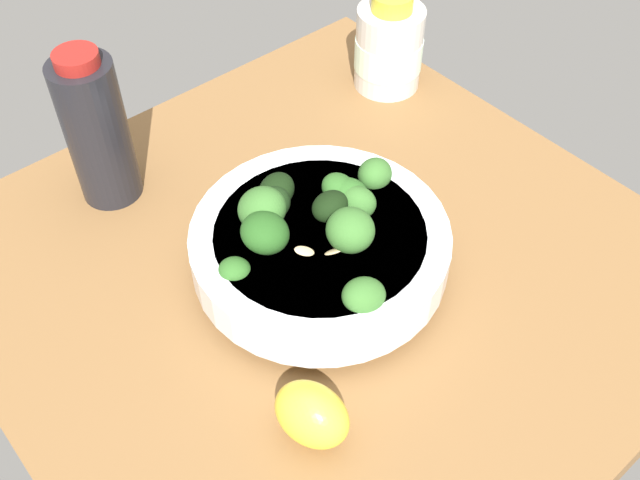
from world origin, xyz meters
TOP-DOWN VIEW (x-y plane):
  - ground_plane at (0.00, 0.00)cm, footprint 59.85×59.85cm
  - bowl_of_broccoli at (-0.80, -0.51)cm, footprint 22.87×22.87cm
  - lemon_wedge at (-11.85, -12.60)cm, footprint 5.85×7.02cm
  - bottle_tall at (-9.92, 20.84)cm, footprint 5.95×5.95cm
  - bottle_short at (23.70, 16.00)cm, footprint 7.74×7.74cm

SIDE VIEW (x-z plane):
  - ground_plane at x=0.00cm, z-range -4.73..0.00cm
  - lemon_wedge at x=-11.85cm, z-range 0.00..5.17cm
  - bowl_of_broccoli at x=-0.80cm, z-range -1.04..8.25cm
  - bottle_short at x=23.70cm, z-range -0.83..10.56cm
  - bottle_tall at x=-9.92cm, z-range -0.32..15.83cm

